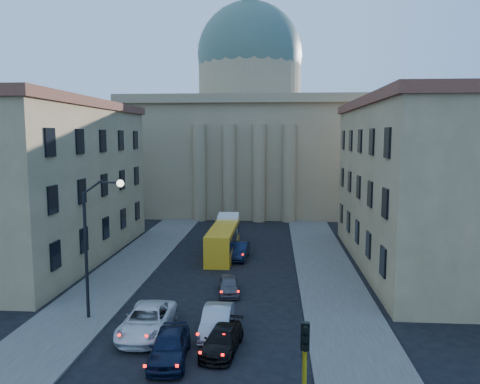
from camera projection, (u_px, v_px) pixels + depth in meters
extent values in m
cube|color=#4E4C47|center=(124.00, 272.00, 39.29)|extent=(5.00, 60.00, 0.15)
cube|color=#4E4C47|center=(328.00, 276.00, 38.05)|extent=(5.00, 60.00, 0.15)
cube|color=#8E7657|center=(249.00, 157.00, 75.35)|extent=(34.00, 26.00, 16.00)
cube|color=#8E7657|center=(250.00, 105.00, 74.35)|extent=(35.50, 27.50, 1.20)
cylinder|color=#8E7657|center=(250.00, 82.00, 73.93)|extent=(16.00, 16.00, 8.00)
sphere|color=#476153|center=(250.00, 56.00, 73.45)|extent=(16.40, 16.40, 16.40)
cube|color=#8E7657|center=(119.00, 173.00, 75.21)|extent=(13.00, 13.00, 11.00)
cone|color=brown|center=(117.00, 126.00, 74.32)|extent=(26.02, 26.02, 4.00)
cube|color=#8E7657|center=(384.00, 175.00, 72.13)|extent=(13.00, 13.00, 11.00)
cone|color=brown|center=(386.00, 126.00, 71.23)|extent=(26.02, 26.02, 4.00)
cylinder|color=#8E7657|center=(200.00, 173.00, 62.90)|extent=(1.80, 1.80, 13.00)
cylinder|color=#8E7657|center=(229.00, 173.00, 62.61)|extent=(1.80, 1.80, 13.00)
cylinder|color=#8E7657|center=(259.00, 173.00, 62.31)|extent=(1.80, 1.80, 13.00)
cylinder|color=#8E7657|center=(289.00, 173.00, 62.02)|extent=(1.80, 1.80, 13.00)
cube|color=tan|center=(45.00, 184.00, 43.06)|extent=(11.00, 26.00, 14.00)
cube|color=brown|center=(41.00, 104.00, 42.19)|extent=(11.60, 26.60, 0.80)
cube|color=tan|center=(424.00, 187.00, 40.56)|extent=(11.00, 26.00, 14.00)
cube|color=brown|center=(428.00, 102.00, 39.69)|extent=(11.60, 26.60, 0.80)
cube|color=black|center=(305.00, 336.00, 18.04)|extent=(0.34, 0.22, 1.10)
cylinder|color=#FF0C05|center=(305.00, 329.00, 17.88)|extent=(0.20, 0.03, 0.20)
cylinder|color=orange|center=(305.00, 338.00, 17.92)|extent=(0.20, 0.03, 0.20)
cylinder|color=#0CE526|center=(305.00, 346.00, 17.96)|extent=(0.20, 0.03, 0.20)
cube|color=black|center=(305.00, 356.00, 18.24)|extent=(0.22, 0.10, 0.30)
cylinder|color=black|center=(86.00, 257.00, 28.85)|extent=(0.20, 0.20, 8.00)
cylinder|color=black|center=(92.00, 187.00, 28.29)|extent=(1.30, 0.12, 0.96)
cylinder|color=black|center=(108.00, 182.00, 28.19)|extent=(1.30, 0.12, 0.12)
sphere|color=white|center=(120.00, 183.00, 28.14)|extent=(0.44, 0.44, 0.44)
imported|color=black|center=(170.00, 346.00, 23.87)|extent=(2.26, 4.80, 1.59)
imported|color=#94979B|center=(217.00, 320.00, 27.20)|extent=(1.62, 4.61, 1.52)
imported|color=silver|center=(147.00, 321.00, 27.08)|extent=(2.63, 5.68, 1.58)
imported|color=black|center=(222.00, 340.00, 24.92)|extent=(2.30, 4.48, 1.24)
imported|color=#504F54|center=(229.00, 285.00, 34.05)|extent=(1.98, 3.89, 1.27)
imported|color=black|center=(239.00, 250.00, 43.86)|extent=(1.87, 4.67, 1.51)
cube|color=#F1AC1A|center=(223.00, 241.00, 44.89)|extent=(2.36, 9.93, 2.79)
cube|color=black|center=(223.00, 237.00, 44.84)|extent=(2.41, 9.39, 0.99)
cylinder|color=black|center=(208.00, 260.00, 41.51)|extent=(0.28, 0.90, 0.90)
cylinder|color=black|center=(228.00, 261.00, 41.36)|extent=(0.28, 0.90, 0.90)
cylinder|color=black|center=(219.00, 242.00, 48.64)|extent=(0.28, 0.90, 0.90)
cylinder|color=black|center=(236.00, 243.00, 48.49)|extent=(0.28, 0.90, 0.90)
cube|color=silver|center=(227.00, 237.00, 47.88)|extent=(2.23, 2.31, 2.20)
cube|color=black|center=(227.00, 237.00, 46.81)|extent=(2.02, 0.22, 1.01)
cube|color=silver|center=(228.00, 228.00, 50.28)|extent=(2.41, 3.97, 2.84)
cylinder|color=black|center=(218.00, 245.00, 47.62)|extent=(0.30, 0.84, 0.82)
cylinder|color=black|center=(236.00, 245.00, 47.59)|extent=(0.30, 0.84, 0.82)
cylinder|color=black|center=(220.00, 237.00, 51.26)|extent=(0.30, 0.84, 0.82)
cylinder|color=black|center=(237.00, 237.00, 51.22)|extent=(0.30, 0.84, 0.82)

